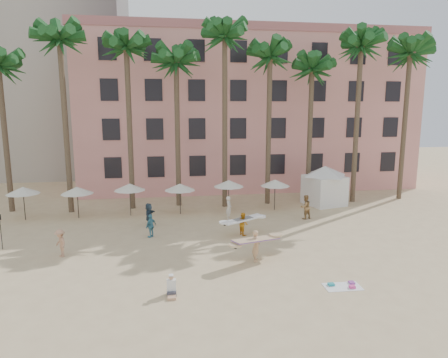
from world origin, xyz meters
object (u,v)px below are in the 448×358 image
object	(u,v)px
pink_hotel	(244,113)
cabana	(325,182)
carrier_yellow	(256,244)
carrier_white	(243,223)

from	to	relation	value
pink_hotel	cabana	world-z (taller)	pink_hotel
carrier_yellow	cabana	bearing A→B (deg)	53.26
pink_hotel	carrier_yellow	world-z (taller)	pink_hotel
cabana	carrier_yellow	world-z (taller)	cabana
cabana	carrier_yellow	bearing A→B (deg)	-126.74
cabana	carrier_white	bearing A→B (deg)	-140.20
carrier_white	carrier_yellow	bearing A→B (deg)	-92.45
pink_hotel	carrier_yellow	distance (m)	25.72
pink_hotel	carrier_yellow	xyz separation A→B (m)	(-4.19, -24.39, -6.98)
cabana	pink_hotel	bearing A→B (deg)	111.92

